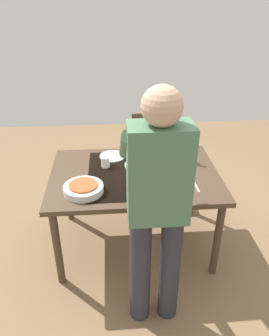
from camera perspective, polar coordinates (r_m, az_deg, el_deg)
name	(u,v)px	position (r m, az deg, el deg)	size (l,w,h in m)	color
ground_plane	(134,242)	(3.15, 0.00, -12.77)	(6.00, 6.00, 0.00)	#846647
dining_table	(134,181)	(2.75, 0.00, -2.31)	(1.39, 0.97, 0.75)	#4C3828
chair_near	(151,150)	(3.59, 2.84, 3.15)	(0.40, 0.40, 0.91)	#352114
person_server	(157,204)	(1.98, 4.00, -6.30)	(0.42, 0.61, 1.69)	#2D2D38
wine_bottle	(182,148)	(2.91, 8.27, 3.45)	(0.07, 0.07, 0.30)	black
wine_glass_left	(142,166)	(2.60, 1.30, 0.33)	(0.07, 0.07, 0.15)	white
wine_glass_right	(164,152)	(2.83, 5.15, 2.76)	(0.07, 0.07, 0.15)	white
water_cup_near_left	(105,162)	(2.80, -5.08, 1.06)	(0.07, 0.07, 0.09)	silver
water_cup_near_right	(172,149)	(3.03, 6.63, 3.39)	(0.07, 0.07, 0.10)	silver
water_cup_far_left	(183,164)	(2.78, 8.41, 0.63)	(0.08, 0.08, 0.09)	silver
serving_bowl_pasta	(83,188)	(2.48, -8.89, -3.50)	(0.30, 0.30, 0.07)	silver
dinner_plate_near	(138,165)	(2.82, 0.61, 0.51)	(0.23, 0.23, 0.01)	silver
dinner_plate_far	(112,156)	(2.97, -3.87, 2.06)	(0.23, 0.23, 0.01)	silver
table_knife	(196,185)	(2.59, 10.65, -2.99)	(0.01, 0.20, 0.01)	silver
table_fork	(164,195)	(2.44, 5.10, -4.70)	(0.01, 0.18, 0.01)	silver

